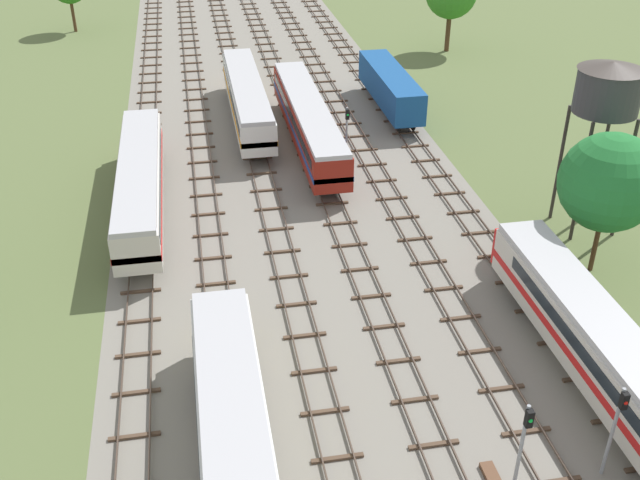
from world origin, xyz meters
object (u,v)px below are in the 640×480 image
at_px(diesel_railcar_far_left_mid, 140,181).
at_px(signal_post_nearest, 616,422).
at_px(freight_boxcar_right_farther, 390,86).
at_px(passenger_coach_centre_midfar, 308,119).
at_px(signal_post_near, 523,443).
at_px(diesel_railcar_right_near, 601,347).
at_px(diesel_railcar_centre_left_far, 247,97).
at_px(water_tower, 608,90).
at_px(signal_post_mid, 347,131).
at_px(diesel_railcar_left_nearest, 237,460).

height_order(diesel_railcar_far_left_mid, signal_post_nearest, signal_post_nearest).
bearing_deg(freight_boxcar_right_farther, diesel_railcar_far_left_mid, -143.73).
xyz_separation_m(diesel_railcar_far_left_mid, passenger_coach_centre_midfar, (13.52, 9.34, 0.02)).
height_order(passenger_coach_centre_midfar, signal_post_near, signal_post_near).
relative_size(diesel_railcar_right_near, diesel_railcar_centre_left_far, 1.00).
bearing_deg(freight_boxcar_right_farther, diesel_railcar_centre_left_far, -175.95).
height_order(passenger_coach_centre_midfar, freight_boxcar_right_farther, passenger_coach_centre_midfar).
xyz_separation_m(diesel_railcar_centre_left_far, water_tower, (20.89, -22.95, 7.23)).
height_order(diesel_railcar_right_near, water_tower, water_tower).
relative_size(signal_post_nearest, signal_post_mid, 0.94).
bearing_deg(diesel_railcar_left_nearest, diesel_railcar_far_left_mid, 99.54).
distance_m(diesel_railcar_right_near, diesel_railcar_centre_left_far, 40.70).
bearing_deg(diesel_railcar_centre_left_far, signal_post_nearest, -75.52).
xyz_separation_m(freight_boxcar_right_farther, water_tower, (7.36, -23.91, 7.37)).
xyz_separation_m(diesel_railcar_left_nearest, diesel_railcar_right_near, (18.03, 4.00, 0.00)).
xyz_separation_m(water_tower, signal_post_nearest, (-9.62, -20.68, -6.68)).
bearing_deg(diesel_railcar_far_left_mid, signal_post_mid, 16.01).
relative_size(diesel_railcar_left_nearest, diesel_railcar_right_near, 1.00).
relative_size(diesel_railcar_left_nearest, signal_post_nearest, 4.18).
distance_m(diesel_railcar_centre_left_far, signal_post_near, 44.84).
height_order(freight_boxcar_right_farther, signal_post_mid, signal_post_mid).
xyz_separation_m(diesel_railcar_right_near, signal_post_nearest, (-2.25, -5.24, 0.55)).
bearing_deg(diesel_railcar_left_nearest, signal_post_near, -9.73).
height_order(water_tower, signal_post_nearest, water_tower).
bearing_deg(diesel_railcar_right_near, diesel_railcar_centre_left_far, 109.40).
bearing_deg(signal_post_near, signal_post_nearest, 8.66).
distance_m(water_tower, signal_post_mid, 19.58).
distance_m(passenger_coach_centre_midfar, diesel_railcar_centre_left_far, 7.70).
relative_size(diesel_railcar_far_left_mid, freight_boxcar_right_farther, 1.46).
bearing_deg(signal_post_near, freight_boxcar_right_farther, 81.50).
bearing_deg(diesel_railcar_right_near, signal_post_near, -138.75).
height_order(passenger_coach_centre_midfar, diesel_railcar_centre_left_far, same).
height_order(diesel_railcar_centre_left_far, signal_post_nearest, signal_post_nearest).
relative_size(freight_boxcar_right_farther, signal_post_mid, 2.68).
bearing_deg(passenger_coach_centre_midfar, diesel_railcar_centre_left_far, 125.84).
xyz_separation_m(freight_boxcar_right_farther, signal_post_mid, (-6.77, -12.01, 0.88)).
xyz_separation_m(diesel_railcar_left_nearest, diesel_railcar_centre_left_far, (4.51, 42.39, 0.00)).
relative_size(freight_boxcar_right_farther, signal_post_nearest, 2.85).
relative_size(water_tower, signal_post_nearest, 2.37).
distance_m(freight_boxcar_right_farther, signal_post_near, 45.79).
xyz_separation_m(diesel_railcar_far_left_mid, signal_post_mid, (15.77, 4.53, 0.73)).
height_order(diesel_railcar_centre_left_far, signal_post_mid, signal_post_mid).
relative_size(passenger_coach_centre_midfar, freight_boxcar_right_farther, 1.57).
xyz_separation_m(passenger_coach_centre_midfar, diesel_railcar_centre_left_far, (-4.51, 6.24, -0.02)).
xyz_separation_m(diesel_railcar_centre_left_far, signal_post_nearest, (11.27, -43.63, 0.55)).
xyz_separation_m(water_tower, signal_post_near, (-14.13, -21.37, -6.40)).
bearing_deg(signal_post_near, diesel_railcar_far_left_mid, 118.76).
distance_m(diesel_railcar_far_left_mid, diesel_railcar_centre_left_far, 18.00).
xyz_separation_m(diesel_railcar_right_near, signal_post_near, (-6.76, -5.93, 0.82)).
height_order(diesel_railcar_left_nearest, diesel_railcar_centre_left_far, same).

